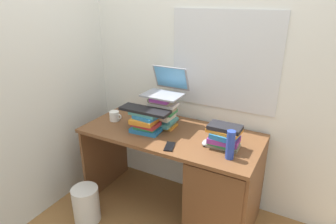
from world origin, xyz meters
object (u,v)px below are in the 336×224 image
(cell_phone, at_px, (170,147))
(keyboard, at_px, (145,110))
(book_stack_keyboard_riser, at_px, (145,122))
(laptop, at_px, (166,88))
(computer_mouse, at_px, (206,142))
(mug, at_px, (115,116))
(desk, at_px, (210,182))
(wastebasket, at_px, (86,204))
(water_bottle, at_px, (230,145))
(book_stack_tall, at_px, (163,112))
(book_stack_side, at_px, (224,136))

(cell_phone, bearing_deg, keyboard, 138.60)
(book_stack_keyboard_riser, height_order, laptop, laptop)
(computer_mouse, height_order, cell_phone, computer_mouse)
(computer_mouse, height_order, mug, mug)
(laptop, height_order, mug, laptop)
(desk, distance_m, computer_mouse, 0.37)
(wastebasket, bearing_deg, water_bottle, 15.86)
(desk, xyz_separation_m, wastebasket, (-0.93, -0.46, -0.26))
(book_stack_tall, xyz_separation_m, wastebasket, (-0.44, -0.55, -0.74))
(cell_phone, bearing_deg, book_stack_side, 11.57)
(computer_mouse, height_order, wastebasket, computer_mouse)
(desk, bearing_deg, keyboard, -173.24)
(book_stack_tall, distance_m, mug, 0.46)
(book_stack_tall, bearing_deg, computer_mouse, -16.34)
(desk, distance_m, wastebasket, 1.07)
(book_stack_tall, distance_m, laptop, 0.20)
(book_stack_side, distance_m, wastebasket, 1.31)
(desk, height_order, laptop, laptop)
(laptop, height_order, wastebasket, laptop)
(keyboard, relative_size, computer_mouse, 4.04)
(cell_phone, bearing_deg, desk, 21.47)
(computer_mouse, height_order, water_bottle, water_bottle)
(cell_phone, height_order, wastebasket, cell_phone)
(book_stack_tall, relative_size, computer_mouse, 2.64)
(desk, xyz_separation_m, computer_mouse, (-0.04, -0.04, 0.36))
(book_stack_tall, relative_size, mug, 2.24)
(laptop, bearing_deg, book_stack_keyboard_riser, -106.87)
(book_stack_keyboard_riser, distance_m, computer_mouse, 0.53)
(water_bottle, xyz_separation_m, wastebasket, (-1.10, -0.31, -0.71))
(desk, relative_size, mug, 11.96)
(cell_phone, distance_m, wastebasket, 0.94)
(desk, xyz_separation_m, laptop, (-0.49, 0.16, 0.67))
(desk, bearing_deg, mug, -179.68)
(book_stack_side, bearing_deg, cell_phone, -151.80)
(desk, bearing_deg, book_stack_side, -11.18)
(book_stack_side, distance_m, computer_mouse, 0.15)
(book_stack_tall, height_order, laptop, laptop)
(book_stack_keyboard_riser, relative_size, book_stack_side, 1.04)
(water_bottle, distance_m, wastebasket, 1.35)
(wastebasket, bearing_deg, book_stack_keyboard_riser, 46.69)
(desk, xyz_separation_m, book_stack_side, (0.09, -0.02, 0.44))
(laptop, distance_m, mug, 0.55)
(book_stack_side, height_order, laptop, laptop)
(desk, relative_size, computer_mouse, 14.06)
(book_stack_keyboard_riser, distance_m, keyboard, 0.10)
(book_stack_side, relative_size, laptop, 0.77)
(book_stack_tall, distance_m, book_stack_side, 0.59)
(keyboard, distance_m, wastebasket, 0.96)
(book_stack_tall, height_order, computer_mouse, book_stack_tall)
(book_stack_tall, relative_size, cell_phone, 2.02)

